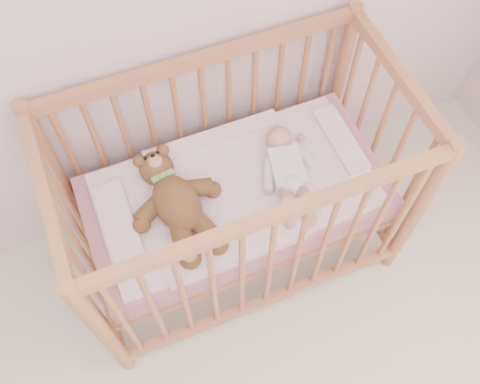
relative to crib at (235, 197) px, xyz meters
name	(u,v)px	position (x,y,z in m)	size (l,w,h in m)	color
crib	(235,197)	(0.00, 0.00, 0.00)	(1.36, 0.76, 1.00)	#B7764D
mattress	(235,198)	(0.00, 0.00, -0.01)	(1.22, 0.62, 0.13)	#C37983
blanket	(235,189)	(0.00, 0.00, 0.06)	(1.10, 0.58, 0.06)	#F5A8C6
baby	(287,166)	(0.21, -0.02, 0.14)	(0.23, 0.49, 0.12)	white
teddy_bear	(177,203)	(-0.25, -0.02, 0.15)	(0.39, 0.55, 0.15)	brown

